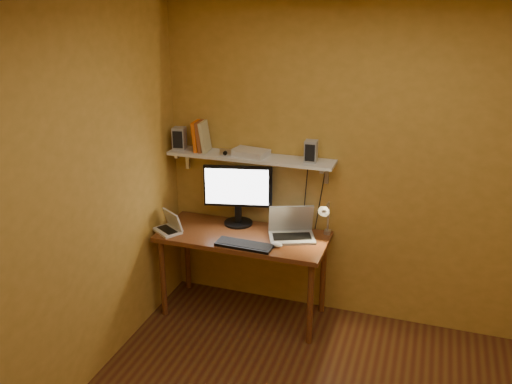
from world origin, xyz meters
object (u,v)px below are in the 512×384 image
(laptop, at_px, (291,229))
(monitor, at_px, (238,192))
(desk_lamp, at_px, (326,216))
(shelf_camera, at_px, (226,152))
(netbook, at_px, (170,226))
(keyboard, at_px, (244,245))
(speaker_left, at_px, (179,138))
(router, at_px, (250,153))
(speaker_right, at_px, (311,151))
(wall_shelf, at_px, (250,158))
(desk, at_px, (243,244))
(mouse, at_px, (277,245))

(laptop, bearing_deg, monitor, 146.43)
(desk_lamp, height_order, shelf_camera, shelf_camera)
(netbook, height_order, desk_lamp, desk_lamp)
(keyboard, distance_m, speaker_left, 1.09)
(monitor, bearing_deg, keyboard, -76.57)
(desk_lamp, height_order, router, router)
(keyboard, xyz_separation_m, speaker_right, (0.42, 0.40, 0.70))
(shelf_camera, height_order, router, shelf_camera)
(speaker_right, bearing_deg, laptop, -141.57)
(desk_lamp, bearing_deg, speaker_left, 176.83)
(laptop, relative_size, speaker_left, 2.33)
(speaker_left, bearing_deg, wall_shelf, -10.06)
(desk, height_order, shelf_camera, shelf_camera)
(keyboard, height_order, router, router)
(keyboard, bearing_deg, speaker_right, 45.36)
(speaker_right, height_order, shelf_camera, speaker_right)
(speaker_left, bearing_deg, speaker_right, -10.15)
(desk_lamp, relative_size, speaker_right, 2.17)
(mouse, distance_m, desk_lamp, 0.46)
(mouse, bearing_deg, desk, 174.84)
(desk, bearing_deg, wall_shelf, 90.00)
(monitor, distance_m, keyboard, 0.53)
(laptop, distance_m, keyboard, 0.43)
(laptop, xyz_separation_m, mouse, (-0.06, -0.22, -0.05))
(monitor, bearing_deg, wall_shelf, -12.19)
(desk_lamp, relative_size, shelf_camera, 3.79)
(speaker_right, bearing_deg, desk_lamp, -24.95)
(desk, bearing_deg, laptop, 12.62)
(desk_lamp, bearing_deg, mouse, -142.15)
(mouse, distance_m, speaker_left, 1.24)
(netbook, bearing_deg, speaker_left, 128.80)
(laptop, height_order, desk_lamp, desk_lamp)
(router, bearing_deg, desk, -88.55)
(shelf_camera, distance_m, router, 0.20)
(wall_shelf, xyz_separation_m, monitor, (-0.11, -0.00, -0.31))
(netbook, xyz_separation_m, speaker_right, (1.11, 0.32, 0.66))
(speaker_right, bearing_deg, keyboard, -139.36)
(netbook, xyz_separation_m, desk_lamp, (1.26, 0.26, 0.16))
(monitor, xyz_separation_m, keyboard, (0.20, -0.40, -0.28))
(desk, height_order, speaker_left, speaker_left)
(laptop, height_order, shelf_camera, shelf_camera)
(wall_shelf, distance_m, speaker_left, 0.65)
(laptop, height_order, speaker_left, speaker_left)
(speaker_left, distance_m, router, 0.64)
(desk, bearing_deg, mouse, -21.20)
(desk_lamp, bearing_deg, speaker_right, 157.74)
(keyboard, distance_m, mouse, 0.26)
(keyboard, distance_m, desk_lamp, 0.69)
(speaker_left, relative_size, router, 0.64)
(monitor, xyz_separation_m, desk_lamp, (0.77, -0.07, -0.09))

